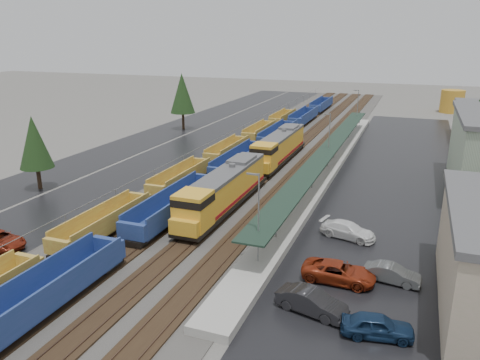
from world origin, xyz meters
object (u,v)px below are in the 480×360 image
object	(u,v)px
parked_car_east_c	(348,230)
parked_car_east_d	(377,326)
locomotive_trail	(279,148)
storage_tank	(452,101)
well_string_blue	(240,161)
well_string_yellow	(181,179)
parked_car_east_a	(311,302)
parked_car_east_b	(339,272)
parked_car_east_e	(392,274)
locomotive_lead	(223,191)

from	to	relation	value
parked_car_east_c	parked_car_east_d	distance (m)	14.95
locomotive_trail	parked_car_east_c	xyz separation A→B (m)	(13.38, -23.06, -1.65)
locomotive_trail	storage_tank	world-z (taller)	storage_tank
well_string_blue	parked_car_east_c	world-z (taller)	well_string_blue
well_string_yellow	parked_car_east_a	size ratio (longest dim) A/B	21.48
locomotive_trail	parked_car_east_d	xyz separation A→B (m)	(17.28, -37.49, -1.63)
parked_car_east_b	parked_car_east_c	world-z (taller)	parked_car_east_b
well_string_blue	parked_car_east_b	xyz separation A→B (m)	(17.91, -26.25, -0.47)
parked_car_east_a	parked_car_east_e	xyz separation A→B (m)	(4.85, 6.18, -0.11)
parked_car_east_c	parked_car_east_a	bearing A→B (deg)	-167.99
locomotive_lead	well_string_yellow	size ratio (longest dim) A/B	0.19
storage_tank	parked_car_east_b	size ratio (longest dim) A/B	0.98
well_string_blue	parked_car_east_e	world-z (taller)	well_string_blue
well_string_blue	parked_car_east_e	distance (m)	33.08
parked_car_east_a	parked_car_east_d	world-z (taller)	parked_car_east_a
storage_tank	parked_car_east_a	size ratio (longest dim) A/B	1.11
locomotive_trail	storage_tank	distance (m)	65.33
parked_car_east_e	storage_tank	bearing A→B (deg)	1.84
well_string_yellow	parked_car_east_e	world-z (taller)	well_string_yellow
locomotive_trail	parked_car_east_a	world-z (taller)	locomotive_trail
locomotive_lead	well_string_blue	world-z (taller)	locomotive_lead
locomotive_trail	parked_car_east_d	distance (m)	41.32
parked_car_east_b	parked_car_east_e	distance (m)	4.03
parked_car_east_c	parked_car_east_e	bearing A→B (deg)	-134.28
locomotive_trail	parked_car_east_a	bearing A→B (deg)	-70.48
locomotive_trail	parked_car_east_b	size ratio (longest dim) A/B	3.58
parked_car_east_a	parked_car_east_e	distance (m)	7.85
parked_car_east_a	parked_car_east_b	size ratio (longest dim) A/B	0.88
locomotive_trail	parked_car_east_d	size ratio (longest dim) A/B	4.44
locomotive_lead	parked_car_east_a	xyz separation A→B (m)	(12.87, -15.31, -1.59)
parked_car_east_d	parked_car_east_e	size ratio (longest dim) A/B	1.05
parked_car_east_a	parked_car_east_c	world-z (taller)	parked_car_east_a
parked_car_east_c	parked_car_east_d	bearing A→B (deg)	-150.67
well_string_blue	storage_tank	distance (m)	71.72
storage_tank	parked_car_east_d	distance (m)	97.84
parked_car_east_a	parked_car_east_c	distance (m)	13.26
locomotive_lead	parked_car_east_a	distance (m)	20.06
well_string_yellow	parked_car_east_b	size ratio (longest dim) A/B	18.98
parked_car_east_a	parked_car_east_b	world-z (taller)	parked_car_east_a
storage_tank	parked_car_east_e	bearing A→B (deg)	-95.26
locomotive_lead	parked_car_east_d	size ratio (longest dim) A/B	4.44
storage_tank	parked_car_east_b	distance (m)	92.19
locomotive_trail	parked_car_east_b	xyz separation A→B (m)	(13.91, -31.44, -1.62)
well_string_yellow	parked_car_east_d	xyz separation A→B (m)	(25.28, -22.28, -0.38)
parked_car_east_e	parked_car_east_c	bearing A→B (deg)	38.61
well_string_yellow	storage_tank	bearing A→B (deg)	65.65
parked_car_east_b	well_string_blue	bearing A→B (deg)	35.58
storage_tank	parked_car_east_e	distance (m)	90.47
well_string_blue	parked_car_east_b	size ratio (longest dim) A/B	23.58
well_string_yellow	parked_car_east_b	xyz separation A→B (m)	(21.91, -16.23, -0.37)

